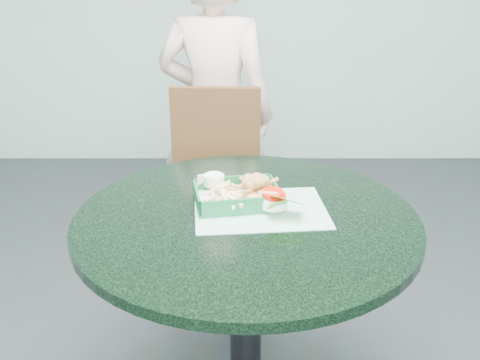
{
  "coord_description": "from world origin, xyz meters",
  "views": [
    {
      "loc": [
        -0.02,
        -1.43,
        1.49
      ],
      "look_at": [
        -0.02,
        0.1,
        0.84
      ],
      "focal_mm": 42.0,
      "sensor_mm": 36.0,
      "label": 1
    }
  ],
  "objects_px": {
    "cafe_table": "(246,273)",
    "crab_sandwich": "(257,192)",
    "food_basket": "(237,204)",
    "sauce_ramekin": "(218,184)",
    "dining_chair": "(216,183)",
    "diner_person": "(216,115)"
  },
  "relations": [
    {
      "from": "cafe_table",
      "to": "food_basket",
      "type": "xyz_separation_m",
      "value": [
        -0.03,
        0.08,
        0.19
      ]
    },
    {
      "from": "cafe_table",
      "to": "food_basket",
      "type": "height_order",
      "value": "food_basket"
    },
    {
      "from": "diner_person",
      "to": "food_basket",
      "type": "distance_m",
      "value": 1.01
    },
    {
      "from": "diner_person",
      "to": "food_basket",
      "type": "xyz_separation_m",
      "value": [
        0.1,
        -1.01,
        0.02
      ]
    },
    {
      "from": "diner_person",
      "to": "sauce_ramekin",
      "type": "distance_m",
      "value": 0.94
    },
    {
      "from": "food_basket",
      "to": "dining_chair",
      "type": "bearing_deg",
      "value": 97.63
    },
    {
      "from": "dining_chair",
      "to": "crab_sandwich",
      "type": "height_order",
      "value": "dining_chair"
    },
    {
      "from": "food_basket",
      "to": "crab_sandwich",
      "type": "bearing_deg",
      "value": 12.24
    },
    {
      "from": "cafe_table",
      "to": "dining_chair",
      "type": "relative_size",
      "value": 1.06
    },
    {
      "from": "dining_chair",
      "to": "diner_person",
      "type": "bearing_deg",
      "value": 93.83
    },
    {
      "from": "food_basket",
      "to": "crab_sandwich",
      "type": "relative_size",
      "value": 2.01
    },
    {
      "from": "cafe_table",
      "to": "diner_person",
      "type": "relative_size",
      "value": 0.66
    },
    {
      "from": "diner_person",
      "to": "cafe_table",
      "type": "bearing_deg",
      "value": 110.42
    },
    {
      "from": "diner_person",
      "to": "crab_sandwich",
      "type": "relative_size",
      "value": 12.32
    },
    {
      "from": "food_basket",
      "to": "sauce_ramekin",
      "type": "relative_size",
      "value": 3.84
    },
    {
      "from": "diner_person",
      "to": "sauce_ramekin",
      "type": "relative_size",
      "value": 23.58
    },
    {
      "from": "cafe_table",
      "to": "crab_sandwich",
      "type": "xyz_separation_m",
      "value": [
        0.03,
        0.09,
        0.22
      ]
    },
    {
      "from": "crab_sandwich",
      "to": "food_basket",
      "type": "bearing_deg",
      "value": -167.76
    },
    {
      "from": "cafe_table",
      "to": "dining_chair",
      "type": "height_order",
      "value": "dining_chair"
    },
    {
      "from": "sauce_ramekin",
      "to": "cafe_table",
      "type": "bearing_deg",
      "value": -60.95
    },
    {
      "from": "cafe_table",
      "to": "sauce_ramekin",
      "type": "relative_size",
      "value": 15.48
    },
    {
      "from": "food_basket",
      "to": "diner_person",
      "type": "bearing_deg",
      "value": 95.8
    }
  ]
}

